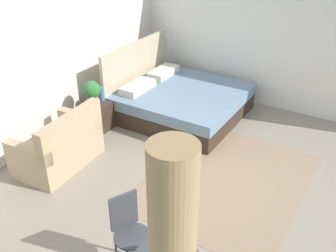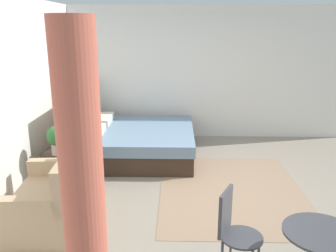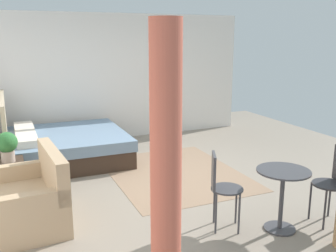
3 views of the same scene
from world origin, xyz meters
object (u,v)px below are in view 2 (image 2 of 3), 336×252
at_px(cafe_chair_near_window, 234,229).
at_px(nightstand, 61,167).
at_px(vase, 62,141).
at_px(couch, 52,199).
at_px(potted_plant, 57,138).
at_px(bed, 132,140).

bearing_deg(cafe_chair_near_window, nightstand, 46.65).
bearing_deg(vase, cafe_chair_near_window, -135.18).
height_order(couch, potted_plant, potted_plant).
distance_m(couch, potted_plant, 1.12).
xyz_separation_m(bed, cafe_chair_near_window, (-3.24, -1.29, 0.26)).
xyz_separation_m(bed, nightstand, (-1.16, 0.91, -0.04)).
distance_m(couch, nightstand, 1.14).
distance_m(nightstand, vase, 0.38).
height_order(couch, vase, couch).
relative_size(nightstand, potted_plant, 1.15).
bearing_deg(potted_plant, vase, 1.10).
bearing_deg(couch, nightstand, 13.07).
xyz_separation_m(bed, potted_plant, (-1.26, 0.89, 0.44)).
distance_m(nightstand, cafe_chair_near_window, 3.04).
distance_m(nightstand, potted_plant, 0.49).
bearing_deg(vase, potted_plant, -178.90).
distance_m(bed, cafe_chair_near_window, 3.50).
relative_size(potted_plant, cafe_chair_near_window, 0.47).
distance_m(couch, cafe_chair_near_window, 2.19).
height_order(bed, cafe_chair_near_window, bed).
distance_m(potted_plant, cafe_chair_near_window, 2.95).
bearing_deg(nightstand, potted_plant, -167.89).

